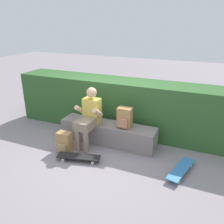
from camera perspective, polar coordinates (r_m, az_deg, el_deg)
name	(u,v)px	position (r m, az deg, el deg)	size (l,w,h in m)	color
ground_plane	(101,150)	(4.78, -2.66, -9.11)	(24.00, 24.00, 0.00)	gray
bench_main	(108,133)	(4.94, -1.00, -5.14)	(2.02, 0.45, 0.44)	slate
person_skater	(89,116)	(4.73, -5.63, -0.92)	(0.49, 0.62, 1.19)	gold
skateboard_near_person	(79,157)	(4.45, -8.09, -10.67)	(0.82, 0.39, 0.09)	black
skateboard_beside_bench	(181,169)	(4.25, 16.36, -13.15)	(0.38, 0.82, 0.09)	teal
backpack_on_bench	(125,118)	(4.63, 3.06, -1.43)	(0.28, 0.23, 0.40)	#A37A47
backpack_on_ground	(64,142)	(4.73, -11.46, -7.20)	(0.28, 0.23, 0.40)	#A37A47
hedge_row	(128,106)	(5.36, 3.89, 1.37)	(5.40, 0.76, 1.18)	#2D5828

